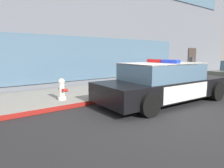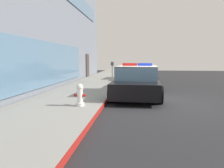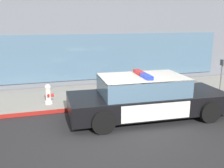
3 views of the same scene
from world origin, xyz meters
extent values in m
plane|color=#262628|center=(0.00, 0.00, 0.00)|extent=(48.00, 48.00, 0.00)
cube|color=gray|center=(0.00, 3.60, 0.07)|extent=(48.00, 3.08, 0.15)
cube|color=maroon|center=(0.00, 2.04, 0.08)|extent=(28.80, 0.04, 0.14)
cube|color=slate|center=(2.97, 10.63, 4.03)|extent=(23.97, 10.88, 8.05)
cube|color=slate|center=(0.09, 5.16, 1.45)|extent=(14.38, 0.08, 2.10)
cube|color=#382D28|center=(10.16, 5.16, 1.05)|extent=(1.00, 0.08, 2.10)
cube|color=black|center=(1.62, 0.88, 0.50)|extent=(5.20, 2.08, 0.60)
cube|color=silver|center=(3.26, 0.81, 0.67)|extent=(1.82, 1.89, 0.05)
cube|color=silver|center=(-0.17, 0.96, 0.67)|extent=(1.51, 1.88, 0.05)
cube|color=silver|center=(1.56, 1.82, 0.50)|extent=(2.15, 0.13, 0.51)
cube|color=silver|center=(1.48, -0.05, 0.50)|extent=(2.15, 0.13, 0.51)
cube|color=yellow|center=(1.56, 1.84, 0.50)|extent=(0.22, 0.02, 0.26)
cube|color=slate|center=(1.42, 0.89, 1.07)|extent=(2.73, 1.78, 0.60)
cube|color=silver|center=(1.42, 0.89, 1.36)|extent=(2.73, 1.78, 0.04)
cube|color=red|center=(1.43, 1.22, 1.44)|extent=(0.23, 0.64, 0.11)
cube|color=blue|center=(1.40, 0.56, 1.44)|extent=(0.23, 0.64, 0.11)
cylinder|color=black|center=(3.35, 1.73, 0.34)|extent=(0.69, 0.25, 0.68)
cylinder|color=black|center=(3.27, -0.12, 0.34)|extent=(0.69, 0.25, 0.68)
cylinder|color=black|center=(-0.02, 1.88, 0.34)|extent=(0.69, 0.25, 0.68)
cylinder|color=black|center=(-0.11, 0.03, 0.34)|extent=(0.69, 0.25, 0.68)
cylinder|color=silver|center=(-1.45, 2.75, 0.20)|extent=(0.28, 0.28, 0.10)
cylinder|color=silver|center=(-1.45, 2.75, 0.47)|extent=(0.19, 0.19, 0.45)
sphere|color=silver|center=(-1.45, 2.75, 0.77)|extent=(0.22, 0.22, 0.22)
cylinder|color=#B21E19|center=(-1.45, 2.75, 0.84)|extent=(0.06, 0.06, 0.05)
cylinder|color=#B21E19|center=(-1.45, 2.60, 0.50)|extent=(0.09, 0.10, 0.09)
cylinder|color=#B21E19|center=(-1.45, 2.89, 0.50)|extent=(0.09, 0.10, 0.09)
cylinder|color=#B21E19|center=(-1.30, 2.75, 0.46)|extent=(0.10, 0.12, 0.12)
cylinder|color=black|center=(7.27, 1.92, 0.32)|extent=(0.65, 0.24, 0.64)
cylinder|color=slate|center=(5.79, 2.49, 0.70)|extent=(0.06, 0.06, 1.10)
cube|color=#474C51|center=(5.79, 2.49, 1.37)|extent=(0.12, 0.18, 0.24)
camera|label=1|loc=(-3.98, -3.47, 1.70)|focal=31.62mm
camera|label=2|loc=(-8.25, 0.92, 1.68)|focal=34.71mm
camera|label=3|loc=(-1.78, -6.37, 3.08)|focal=40.77mm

